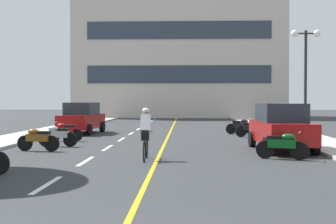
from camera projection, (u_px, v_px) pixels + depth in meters
The scene contains 26 objects.
ground_plane at pixel (164, 135), 25.12m from camera, with size 140.00×140.00×0.00m, color #2D3033.
curb_left at pixel (54, 130), 28.39m from camera, with size 2.40×72.00×0.12m, color #B7B2A8.
curb_right at pixel (282, 131), 27.84m from camera, with size 2.40×72.00×0.12m, color #B7B2A8.
lane_dash_1 at pixel (47, 185), 10.21m from camera, with size 0.14×2.20×0.01m, color silver.
lane_dash_2 at pixel (86, 161), 14.20m from camera, with size 0.14×2.20×0.01m, color silver.
lane_dash_3 at pixel (107, 148), 18.20m from camera, with size 0.14×2.20×0.01m, color silver.
lane_dash_4 at pixel (121, 139), 22.20m from camera, with size 0.14×2.20×0.01m, color silver.
lane_dash_5 at pixel (131, 133), 26.19m from camera, with size 0.14×2.20×0.01m, color silver.
lane_dash_6 at pixel (138, 129), 30.19m from camera, with size 0.14×2.20×0.01m, color silver.
lane_dash_7 at pixel (144, 126), 34.18m from camera, with size 0.14×2.20×0.01m, color silver.
lane_dash_8 at pixel (148, 123), 38.18m from camera, with size 0.14×2.20×0.01m, color silver.
lane_dash_9 at pixel (151, 121), 42.18m from camera, with size 0.14×2.20×0.01m, color silver.
lane_dash_10 at pixel (154, 119), 46.17m from camera, with size 0.14×2.20×0.01m, color silver.
lane_dash_11 at pixel (157, 118), 50.17m from camera, with size 0.14×2.20×0.01m, color silver.
centre_line_yellow at pixel (170, 131), 28.10m from camera, with size 0.12×66.00×0.01m, color gold.
office_building at pixel (179, 50), 53.55m from camera, with size 24.00×9.49×16.10m.
street_lamp_mid at pixel (306, 59), 22.20m from camera, with size 1.46×0.36×5.33m.
parked_car_near at pixel (281, 127), 17.19m from camera, with size 2.05×4.26×1.82m.
parked_car_mid at pixel (82, 118), 26.13m from camera, with size 2.18×4.32×1.82m.
motorcycle_4 at pixel (282, 145), 14.64m from camera, with size 1.64×0.78×0.92m.
motorcycle_5 at pixel (38, 139), 17.02m from camera, with size 1.70×0.60×0.92m.
motorcycle_6 at pixel (57, 135), 18.74m from camera, with size 1.70×0.60×0.92m.
motorcycle_7 at pixel (65, 131), 21.27m from camera, with size 1.70×0.60×0.92m.
motorcycle_8 at pixel (252, 128), 23.62m from camera, with size 1.70×0.60×0.92m.
motorcycle_9 at pixel (241, 126), 25.69m from camera, with size 1.70×0.60×0.92m.
cyclist_rider at pixel (146, 133), 14.52m from camera, with size 0.42×1.77×1.71m.
Camera 1 is at (1.16, -4.05, 1.93)m, focal length 47.76 mm.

